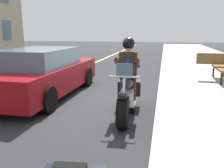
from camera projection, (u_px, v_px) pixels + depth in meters
ground_plane at (81, 103)px, 6.41m from camera, size 80.00×80.00×0.00m
lane_center_stripe at (14, 98)px, 6.83m from camera, size 60.00×0.16×0.01m
motorcycle_main at (127, 95)px, 5.43m from camera, size 2.22×0.67×1.26m
rider_main at (128, 68)px, 5.48m from camera, size 0.64×0.57×1.74m
car_dark at (43, 73)px, 6.98m from camera, size 4.60×1.92×1.40m
bench_sidewalk at (223, 65)px, 8.53m from camera, size 1.81×1.80×0.95m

